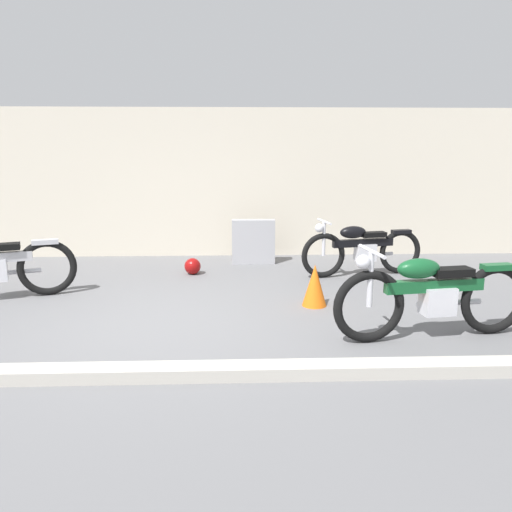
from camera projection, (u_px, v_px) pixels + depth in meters
name	position (u px, v px, depth m)	size (l,w,h in m)	color
ground_plane	(158.00, 326.00, 5.83)	(40.00, 40.00, 0.00)	slate
building_wall	(188.00, 183.00, 9.52)	(18.00, 0.30, 2.75)	beige
curb_strip	(135.00, 373.00, 4.48)	(18.00, 0.24, 0.12)	#B7B2A8
stone_marker	(253.00, 242.00, 8.95)	(0.76, 0.20, 0.79)	#9E9EA3
helmet	(193.00, 266.00, 8.22)	(0.27, 0.27, 0.27)	maroon
traffic_cone	(315.00, 285.00, 6.54)	(0.32, 0.32, 0.55)	orange
motorcycle_black	(362.00, 249.00, 8.08)	(2.03, 0.66, 0.92)	black
motorcycle_green	(432.00, 295.00, 5.38)	(2.23, 0.66, 1.00)	black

